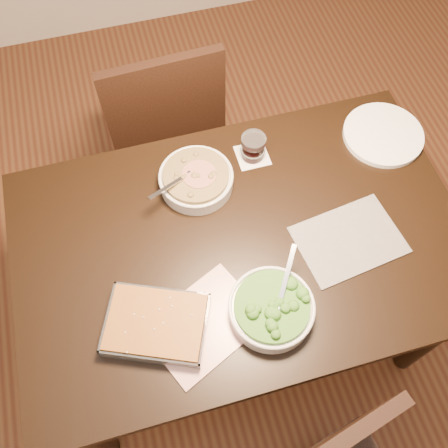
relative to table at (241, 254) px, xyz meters
name	(u,v)px	position (x,y,z in m)	size (l,w,h in m)	color
ground	(237,317)	(0.00, 0.00, -0.65)	(4.00, 4.00, 0.00)	#462114
table	(241,254)	(0.00, 0.00, 0.00)	(1.40, 0.90, 0.75)	black
magazine_a	(204,324)	(-0.18, -0.23, 0.10)	(0.31, 0.23, 0.01)	#B43933
magazine_b	(349,240)	(0.32, -0.09, 0.10)	(0.32, 0.23, 0.01)	#27262E
coaster	(252,156)	(0.13, 0.30, 0.10)	(0.11, 0.11, 0.00)	white
stew_bowl	(196,179)	(-0.08, 0.24, 0.13)	(0.25, 0.24, 0.09)	silver
broccoli_bowl	(271,308)	(0.01, -0.24, 0.13)	(0.24, 0.26, 0.09)	silver
baking_dish	(156,324)	(-0.31, -0.20, 0.12)	(0.34, 0.30, 0.05)	silver
wine_tumbler	(253,147)	(0.13, 0.30, 0.15)	(0.08, 0.08, 0.09)	black
dinner_plate	(383,135)	(0.59, 0.26, 0.10)	(0.28, 0.28, 0.02)	white
chair_far	(164,120)	(-0.11, 0.73, -0.12)	(0.47, 0.47, 0.95)	black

